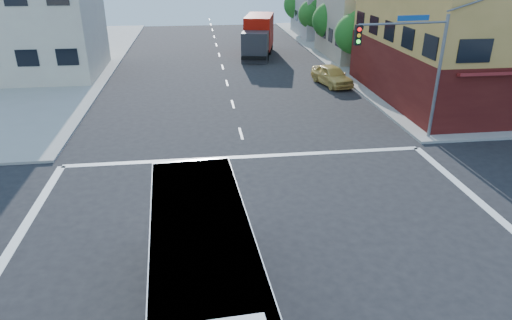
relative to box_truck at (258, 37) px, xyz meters
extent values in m
plane|color=black|center=(-4.16, -36.30, -1.95)|extent=(120.00, 120.00, 0.00)
cube|color=#541713|center=(15.84, -17.80, 0.05)|extent=(18.09, 15.08, 4.00)
cube|color=tan|center=(12.84, -2.30, 2.55)|extent=(12.00, 10.00, 9.00)
cube|color=beige|center=(-21.16, -6.30, 2.05)|extent=(12.00, 10.00, 8.00)
cylinder|color=slate|center=(6.64, -25.50, 1.55)|extent=(0.18, 0.18, 7.00)
cylinder|color=slate|center=(4.14, -25.75, 4.65)|extent=(5.01, 0.62, 0.12)
cube|color=black|center=(1.64, -26.00, 4.15)|extent=(0.32, 0.30, 1.00)
sphere|color=#FF0C0C|center=(1.64, -26.17, 4.45)|extent=(0.20, 0.20, 0.20)
sphere|color=yellow|center=(1.64, -26.17, 4.15)|extent=(0.20, 0.20, 0.20)
sphere|color=#19FF33|center=(1.64, -26.17, 3.85)|extent=(0.20, 0.20, 0.20)
cube|color=navy|center=(4.64, -25.70, 4.90)|extent=(1.80, 0.22, 0.28)
cylinder|color=#382314|center=(7.64, -8.30, -0.98)|extent=(0.28, 0.28, 1.92)
sphere|color=#1C5618|center=(7.64, -8.30, 1.42)|extent=(3.60, 3.60, 3.60)
sphere|color=#1C5618|center=(8.04, -8.60, 2.32)|extent=(2.52, 2.52, 2.52)
cylinder|color=#382314|center=(7.64, -0.30, -0.95)|extent=(0.28, 0.28, 1.99)
sphere|color=#1C5618|center=(7.64, -0.30, 1.57)|extent=(3.80, 3.80, 3.80)
sphere|color=#1C5618|center=(8.04, -0.60, 2.52)|extent=(2.66, 2.66, 2.66)
cylinder|color=#382314|center=(7.64, 7.70, -1.00)|extent=(0.28, 0.28, 1.89)
sphere|color=#1C5618|center=(7.64, 7.70, 1.30)|extent=(3.40, 3.40, 3.40)
sphere|color=#1C5618|center=(8.04, 7.40, 2.15)|extent=(2.38, 2.38, 2.38)
cylinder|color=#382314|center=(7.64, 15.70, -0.93)|extent=(0.28, 0.28, 2.03)
sphere|color=#1C5618|center=(7.64, 15.70, 1.68)|extent=(4.00, 4.00, 4.00)
cube|color=white|center=(-6.58, -40.41, -0.11)|extent=(3.37, 12.52, 2.94)
cube|color=black|center=(-6.58, -40.41, 0.07)|extent=(3.40, 12.16, 1.29)
cube|color=black|center=(-6.95, -34.29, -0.04)|extent=(2.42, 0.21, 1.39)
cube|color=#E5590C|center=(-6.95, -34.26, 0.99)|extent=(1.97, 0.17, 0.29)
cube|color=white|center=(-6.58, -40.41, 1.29)|extent=(3.30, 12.27, 0.12)
cylinder|color=black|center=(-8.05, -36.53, -1.41)|extent=(0.37, 1.09, 1.07)
cylinder|color=#99999E|center=(-8.19, -36.54, -1.41)|extent=(0.07, 0.54, 0.54)
cylinder|color=black|center=(-5.58, -36.38, -1.41)|extent=(0.37, 1.09, 1.07)
cylinder|color=#99999E|center=(-5.44, -36.38, -1.41)|extent=(0.07, 0.54, 0.54)
cube|color=#28292E|center=(-0.72, -3.08, -0.50)|extent=(3.06, 2.97, 2.90)
cube|color=black|center=(-0.96, -4.11, -0.05)|extent=(2.30, 0.62, 1.12)
cube|color=#A10C03|center=(0.24, 1.05, 0.40)|extent=(4.03, 6.69, 3.35)
cube|color=black|center=(-0.06, -0.25, -1.33)|extent=(4.42, 9.25, 0.33)
cylinder|color=black|center=(-1.81, -2.60, -1.39)|extent=(0.56, 1.16, 1.12)
cylinder|color=black|center=(0.47, -3.13, -1.39)|extent=(0.56, 1.16, 1.12)
cylinder|color=black|center=(-1.07, 0.55, -1.39)|extent=(0.56, 1.16, 1.12)
cylinder|color=black|center=(1.21, 0.02, -1.39)|extent=(0.56, 1.16, 1.12)
cylinder|color=black|center=(-0.44, 3.27, -1.39)|extent=(0.56, 1.16, 1.12)
cylinder|color=black|center=(1.84, 2.74, -1.39)|extent=(0.56, 1.16, 1.12)
imported|color=#D1AF52|center=(4.37, -13.00, -1.14)|extent=(2.85, 5.03, 1.61)
camera|label=1|loc=(-6.54, -48.88, 7.86)|focal=32.00mm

